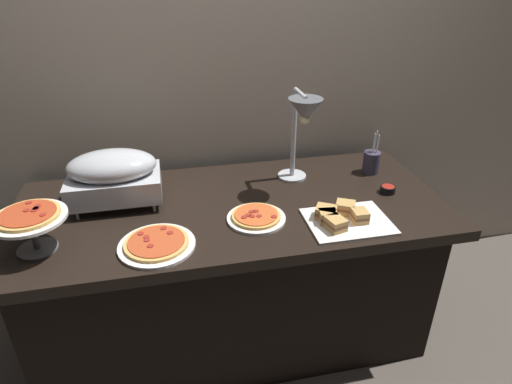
% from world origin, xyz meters
% --- Properties ---
extents(ground_plane, '(8.00, 8.00, 0.00)m').
position_xyz_m(ground_plane, '(0.00, 0.00, 0.00)').
color(ground_plane, '#4C443D').
extents(back_wall, '(4.40, 0.04, 2.40)m').
position_xyz_m(back_wall, '(0.00, 0.50, 1.20)').
color(back_wall, '#B7A893').
rests_on(back_wall, ground_plane).
extents(buffet_table, '(1.90, 0.84, 0.76)m').
position_xyz_m(buffet_table, '(0.00, 0.00, 0.39)').
color(buffet_table, black).
rests_on(buffet_table, ground_plane).
extents(chafing_dish, '(0.39, 0.25, 0.25)m').
position_xyz_m(chafing_dish, '(-0.49, 0.11, 0.90)').
color(chafing_dish, '#B7BABF').
rests_on(chafing_dish, buffet_table).
extents(heat_lamp, '(0.15, 0.29, 0.45)m').
position_xyz_m(heat_lamp, '(0.34, 0.09, 1.11)').
color(heat_lamp, '#B7BABF').
rests_on(heat_lamp, buffet_table).
extents(pizza_plate_front, '(0.29, 0.29, 0.03)m').
position_xyz_m(pizza_plate_front, '(-0.33, -0.26, 0.77)').
color(pizza_plate_front, white).
rests_on(pizza_plate_front, buffet_table).
extents(pizza_plate_center, '(0.25, 0.25, 0.03)m').
position_xyz_m(pizza_plate_center, '(0.08, -0.15, 0.77)').
color(pizza_plate_center, white).
rests_on(pizza_plate_center, buffet_table).
extents(pizza_plate_raised_stand, '(0.27, 0.27, 0.16)m').
position_xyz_m(pizza_plate_raised_stand, '(-0.76, -0.18, 0.89)').
color(pizza_plate_raised_stand, '#595B60').
rests_on(pizza_plate_raised_stand, buffet_table).
extents(sandwich_platter, '(0.34, 0.27, 0.06)m').
position_xyz_m(sandwich_platter, '(0.42, -0.24, 0.78)').
color(sandwich_platter, white).
rests_on(sandwich_platter, buffet_table).
extents(sauce_cup_near, '(0.07, 0.07, 0.03)m').
position_xyz_m(sauce_cup_near, '(0.73, -0.04, 0.78)').
color(sauce_cup_near, black).
rests_on(sauce_cup_near, buffet_table).
extents(utensil_holder, '(0.08, 0.08, 0.22)m').
position_xyz_m(utensil_holder, '(0.75, 0.18, 0.82)').
color(utensil_holder, '#383347').
rests_on(utensil_holder, buffet_table).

